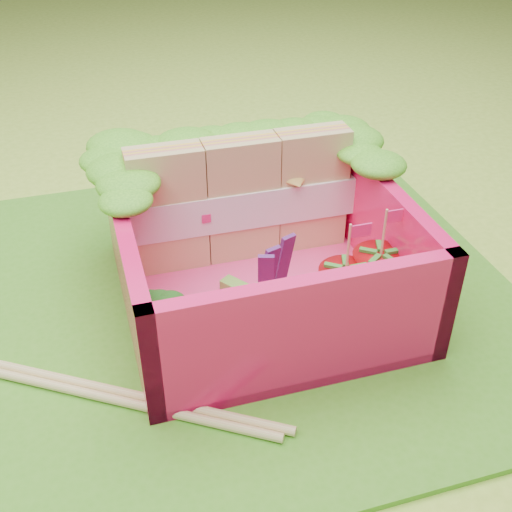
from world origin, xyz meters
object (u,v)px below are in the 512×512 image
Objects in this scene: sandwich_stack at (242,200)px; chopsticks at (28,375)px; broccoli at (163,312)px; strawberry_left at (344,291)px; strawberry_right at (378,277)px; bento_box at (261,251)px.

sandwich_stack is 1.30m from chopsticks.
sandwich_stack is 3.48× the size of broccoli.
sandwich_stack is at bearing 115.94° from strawberry_left.
sandwich_stack is 0.78m from strawberry_right.
chopsticks is at bearing 178.52° from strawberry_left.
bento_box is 0.58m from broccoli.
bento_box is 1.11× the size of sandwich_stack.
sandwich_stack reaches higher than strawberry_right.
broccoli is at bearing 178.76° from strawberry_left.
sandwich_stack is at bearing 27.96° from chopsticks.
bento_box reaches higher than broccoli.
chopsticks is (-1.10, -0.25, -0.25)m from bento_box.
sandwich_stack is 0.59× the size of chopsticks.
chopsticks is (-0.59, 0.02, -0.22)m from broccoli.
strawberry_left is 1.42m from chopsticks.
broccoli is (-0.52, -0.61, -0.12)m from sandwich_stack.
strawberry_right is (0.50, -0.57, -0.18)m from sandwich_stack.
strawberry_left is (0.82, -0.02, -0.06)m from broccoli.
broccoli is 0.17× the size of chopsticks.
sandwich_stack is (0.00, 0.34, 0.09)m from bento_box.
strawberry_right is (0.19, 0.05, 0.01)m from strawberry_left.
sandwich_stack reaches higher than chopsticks.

